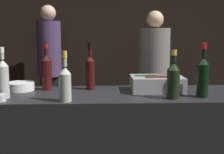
# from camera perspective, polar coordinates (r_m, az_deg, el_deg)

# --- Properties ---
(wall_back_chalkboard) EXTENTS (6.40, 0.06, 2.80)m
(wall_back_chalkboard) POSITION_cam_1_polar(r_m,az_deg,el_deg) (4.63, -1.11, 8.21)
(wall_back_chalkboard) COLOR black
(wall_back_chalkboard) RESTS_ON ground_plane
(ice_bin_with_bottles) EXTENTS (0.40, 0.28, 0.12)m
(ice_bin_with_bottles) POSITION_cam_1_polar(r_m,az_deg,el_deg) (2.44, 8.17, -1.07)
(ice_bin_with_bottles) COLOR #9EA0A5
(ice_bin_with_bottles) RESTS_ON bar_counter
(bowl_white) EXTENTS (0.22, 0.22, 0.06)m
(bowl_white) POSITION_cam_1_polar(r_m,az_deg,el_deg) (2.55, -16.40, -1.60)
(bowl_white) COLOR white
(bowl_white) RESTS_ON bar_counter
(candle_votive) EXTENTS (0.08, 0.08, 0.05)m
(candle_votive) POSITION_cam_1_polar(r_m,az_deg,el_deg) (2.22, -19.80, -3.58)
(candle_votive) COLOR silver
(candle_votive) RESTS_ON bar_counter
(red_wine_bottle_burgundy) EXTENTS (0.08, 0.08, 0.39)m
(red_wine_bottle_burgundy) POSITION_cam_1_polar(r_m,az_deg,el_deg) (2.28, 16.28, 0.24)
(red_wine_bottle_burgundy) COLOR black
(red_wine_bottle_burgundy) RESTS_ON bar_counter
(red_wine_bottle_black_foil) EXTENTS (0.07, 0.07, 0.38)m
(red_wine_bottle_black_foil) POSITION_cam_1_polar(r_m,az_deg,el_deg) (2.48, -4.02, 1.22)
(red_wine_bottle_black_foil) COLOR #380F0F
(red_wine_bottle_black_foil) RESTS_ON bar_counter
(champagne_bottle) EXTENTS (0.09, 0.09, 0.34)m
(champagne_bottle) POSITION_cam_1_polar(r_m,az_deg,el_deg) (2.18, 11.14, -0.35)
(champagne_bottle) COLOR black
(champagne_bottle) RESTS_ON bar_counter
(rose_wine_bottle) EXTENTS (0.08, 0.08, 0.34)m
(rose_wine_bottle) POSITION_cam_1_polar(r_m,az_deg,el_deg) (2.09, -8.56, -0.93)
(rose_wine_bottle) COLOR #B2B7AD
(rose_wine_bottle) RESTS_ON bar_counter
(white_wine_bottle) EXTENTS (0.08, 0.08, 0.36)m
(white_wine_bottle) POSITION_cam_1_polar(r_m,az_deg,el_deg) (2.29, -19.30, -0.04)
(white_wine_bottle) COLOR #B2B7AD
(white_wine_bottle) RESTS_ON bar_counter
(red_wine_bottle_tall) EXTENTS (0.08, 0.08, 0.37)m
(red_wine_bottle_tall) POSITION_cam_1_polar(r_m,az_deg,el_deg) (2.50, -11.87, 1.08)
(red_wine_bottle_tall) COLOR #380F0F
(red_wine_bottle_tall) RESTS_ON bar_counter
(person_in_hoodie) EXTENTS (0.38, 0.38, 1.67)m
(person_in_hoodie) POSITION_cam_1_polar(r_m,az_deg,el_deg) (3.96, 7.68, 1.09)
(person_in_hoodie) COLOR black
(person_in_hoodie) RESTS_ON ground_plane
(person_blond_tee) EXTENTS (0.32, 0.32, 1.76)m
(person_blond_tee) POSITION_cam_1_polar(r_m,az_deg,el_deg) (4.33, -11.35, 2.61)
(person_blond_tee) COLOR black
(person_blond_tee) RESTS_ON ground_plane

